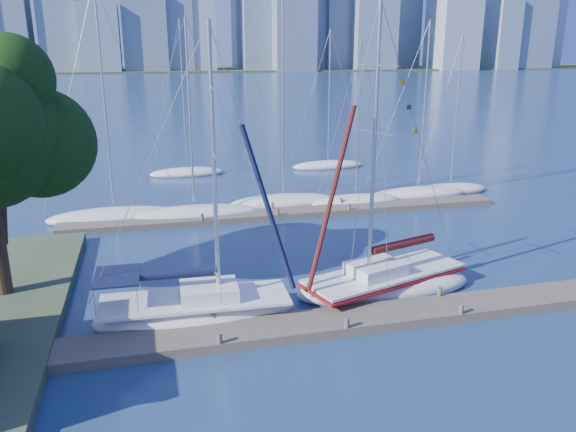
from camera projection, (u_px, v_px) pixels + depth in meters
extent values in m
plane|color=navy|center=(339.00, 326.00, 22.94)|extent=(700.00, 700.00, 0.00)
cube|color=brown|center=(339.00, 322.00, 22.88)|extent=(26.00, 2.00, 0.40)
cube|color=brown|center=(289.00, 213.00, 38.23)|extent=(30.00, 1.80, 0.36)
cube|color=#38472D|center=(154.00, 70.00, 320.38)|extent=(800.00, 100.00, 1.50)
sphere|color=black|center=(40.00, 143.00, 24.74)|extent=(4.84, 4.84, 4.84)
sphere|color=black|center=(8.00, 79.00, 22.29)|extent=(3.62, 3.62, 3.62)
ellipsoid|color=silver|center=(196.00, 315.00, 23.39)|extent=(8.45, 3.04, 1.47)
cube|color=silver|center=(195.00, 300.00, 23.20)|extent=(7.83, 2.79, 0.12)
cube|color=silver|center=(209.00, 291.00, 23.22)|extent=(2.41, 1.86, 0.54)
cylinder|color=silver|center=(214.00, 168.00, 21.83)|extent=(0.18, 0.18, 10.94)
cylinder|color=silver|center=(169.00, 276.00, 22.68)|extent=(3.96, 0.24, 0.10)
cylinder|color=black|center=(169.00, 274.00, 22.65)|extent=(3.65, 0.52, 0.39)
cube|color=black|center=(117.00, 276.00, 22.22)|extent=(1.84, 2.39, 0.08)
ellipsoid|color=silver|center=(384.00, 287.00, 26.15)|extent=(8.93, 5.18, 1.49)
cube|color=silver|center=(385.00, 273.00, 25.95)|extent=(8.27, 4.78, 0.12)
cube|color=silver|center=(376.00, 268.00, 25.55)|extent=(2.81, 2.43, 0.55)
cylinder|color=silver|center=(374.00, 147.00, 23.75)|extent=(0.18, 0.18, 11.86)
cylinder|color=silver|center=(403.00, 246.00, 26.14)|extent=(3.87, 1.29, 0.10)
cylinder|color=#410E10|center=(403.00, 244.00, 26.11)|extent=(3.65, 1.48, 0.40)
cube|color=maroon|center=(385.00, 276.00, 26.00)|extent=(8.47, 4.94, 0.10)
ellipsoid|color=silver|center=(115.00, 217.00, 37.19)|extent=(9.05, 4.84, 1.26)
cylinder|color=silver|center=(104.00, 98.00, 34.99)|extent=(0.14, 0.14, 13.70)
ellipsoid|color=silver|center=(195.00, 214.00, 37.74)|extent=(8.85, 2.52, 1.24)
cylinder|color=silver|center=(190.00, 113.00, 35.82)|extent=(0.14, 0.14, 11.70)
ellipsoid|color=silver|center=(283.00, 203.00, 40.64)|extent=(8.34, 5.48, 1.26)
cylinder|color=silver|center=(283.00, 80.00, 38.19)|extent=(0.14, 0.14, 15.44)
ellipsoid|color=silver|center=(356.00, 202.00, 41.00)|extent=(7.27, 4.23, 1.11)
cylinder|color=silver|center=(359.00, 119.00, 39.29)|extent=(0.12, 0.12, 10.45)
ellipsoid|color=silver|center=(418.00, 194.00, 43.12)|extent=(8.40, 4.44, 1.15)
cylinder|color=silver|center=(425.00, 105.00, 41.19)|extent=(0.13, 0.13, 11.86)
ellipsoid|color=silver|center=(450.00, 190.00, 44.44)|extent=(6.47, 2.67, 1.07)
cylinder|color=silver|center=(457.00, 110.00, 42.65)|extent=(0.12, 0.12, 11.04)
ellipsoid|color=silver|center=(187.00, 173.00, 50.62)|extent=(6.95, 4.36, 1.05)
cylinder|color=silver|center=(183.00, 94.00, 48.63)|extent=(0.11, 0.11, 12.44)
ellipsoid|color=silver|center=(328.00, 166.00, 53.78)|extent=(7.24, 3.23, 1.05)
cylinder|color=silver|center=(329.00, 95.00, 51.90)|extent=(0.12, 0.12, 11.74)
cube|color=slate|center=(3.00, 24.00, 267.33)|extent=(23.78, 17.63, 45.34)
cube|color=#8791A2|center=(60.00, 37.00, 294.41)|extent=(15.99, 17.61, 34.92)
cube|color=gray|center=(100.00, 38.00, 276.99)|extent=(18.95, 19.81, 32.96)
cube|color=slate|center=(145.00, 33.00, 283.02)|extent=(21.57, 16.86, 38.00)
cube|color=gray|center=(247.00, 2.00, 308.02)|extent=(15.91, 17.46, 72.74)
cube|color=slate|center=(293.00, 4.00, 288.95)|extent=(21.31, 18.95, 67.41)
cube|color=#8791A2|center=(321.00, 27.00, 311.87)|extent=(14.19, 17.11, 45.98)
cube|color=gray|center=(373.00, 17.00, 302.17)|extent=(23.00, 18.80, 55.71)
cube|color=slate|center=(401.00, 31.00, 339.01)|extent=(17.58, 17.52, 43.90)
cube|color=#8791A2|center=(453.00, 27.00, 314.20)|extent=(22.88, 23.94, 46.75)
cube|color=gray|center=(500.00, 35.00, 322.68)|extent=(13.69, 21.38, 38.17)
cube|color=#8791A2|center=(548.00, 4.00, 349.19)|extent=(16.12, 17.08, 76.59)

